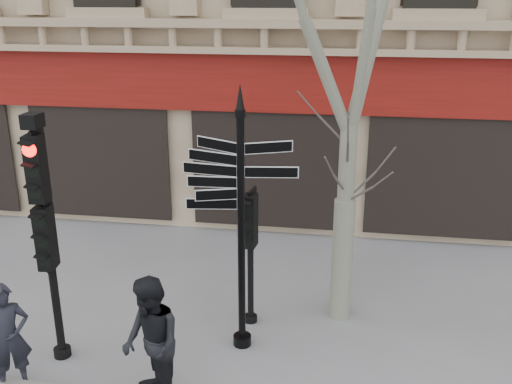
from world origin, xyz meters
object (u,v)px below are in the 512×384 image
traffic_signal_secondary (250,235)px  pedestrian_b (151,344)px  fingerpost (241,178)px  traffic_signal_main (44,211)px  pedestrian_a (8,338)px

traffic_signal_secondary → pedestrian_b: traffic_signal_secondary is taller
traffic_signal_secondary → pedestrian_b: bearing=-106.3°
fingerpost → traffic_signal_main: fingerpost is taller
traffic_signal_main → traffic_signal_secondary: (2.78, 1.46, -0.81)m
traffic_signal_main → pedestrian_b: size_ratio=2.03×
fingerpost → traffic_signal_secondary: fingerpost is taller
pedestrian_a → pedestrian_b: 2.12m
pedestrian_a → pedestrian_b: pedestrian_b is taller
traffic_signal_main → pedestrian_b: bearing=-31.6°
pedestrian_a → pedestrian_b: bearing=-38.9°
pedestrian_b → traffic_signal_secondary: bearing=119.4°
traffic_signal_secondary → pedestrian_b: (-0.98, -2.28, -0.69)m
fingerpost → traffic_signal_secondary: bearing=90.8°
pedestrian_a → fingerpost: bearing=-11.9°
fingerpost → traffic_signal_secondary: (0.02, 0.71, -1.21)m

